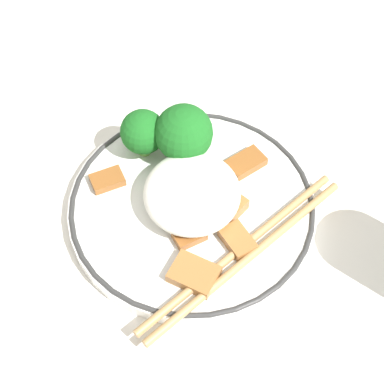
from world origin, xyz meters
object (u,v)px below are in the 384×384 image
Objects in this scene: plate at (192,208)px; chopsticks at (243,254)px; broccoli_back_left at (184,134)px; broccoli_back_center at (143,132)px.

chopsticks reaches higher than plate.
broccoli_back_left is (0.01, -0.05, 0.04)m from plate.
plate is 0.07m from broccoli_back_left.
broccoli_back_center is at bearing -6.80° from broccoli_back_left.
plate is 4.50× the size of broccoli_back_center.
broccoli_back_left reaches higher than broccoli_back_center.
broccoli_back_left is 0.04m from broccoli_back_center.
broccoli_back_center reaches higher than plate.
broccoli_back_left is 0.35× the size of chopsticks.
plate is 0.07m from chopsticks.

